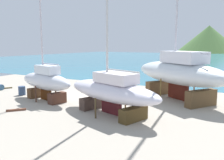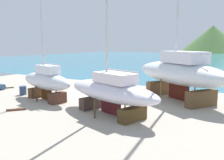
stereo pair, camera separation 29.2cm
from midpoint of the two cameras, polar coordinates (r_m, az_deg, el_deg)
The scene contains 12 objects.
ground_plane at distance 22.12m, azimuth -8.74°, elevation -4.64°, with size 40.20×40.20×0.00m, color #A09788.
sea_water at distance 82.26m, azimuth 20.42°, elevation 4.51°, with size 141.65×108.30×0.01m, color teal.
headland_hill at distance 179.45m, azimuth 22.59°, elevation 6.29°, with size 82.32×82.32×34.95m, color #476C35.
sailboat_far_slipway at distance 22.19m, azimuth -14.96°, elevation -0.15°, with size 7.05×3.38×11.94m.
sailboat_mid_port at distance 22.22m, azimuth 16.08°, elevation 1.78°, with size 10.93×9.01×18.62m.
sailboat_small_center at distance 17.08m, azimuth 0.26°, elevation -2.54°, with size 8.94×5.15×11.91m.
barrel_rust_mid at distance 25.48m, azimuth -20.03°, elevation -2.33°, with size 0.67×0.67×0.87m, color navy.
barrel_tipped_left at distance 30.83m, azimuth -14.74°, elevation -0.24°, with size 0.63×0.63×0.90m, color #58301E.
barrel_rust_far at distance 29.22m, azimuth -24.47°, elevation -1.47°, with size 0.64×0.64×0.76m, color #355675.
barrel_blue_faded at distance 29.88m, azimuth -12.00°, elevation -0.56°, with size 0.63×0.63×0.75m, color #374D6B.
timber_plank_far at distance 19.72m, azimuth -21.31°, elevation -6.54°, with size 1.43×0.16×0.15m, color brown.
timber_long_fore at distance 29.74m, azimuth -23.79°, elevation -1.76°, with size 1.90×0.15×0.13m, color brown.
Camera 2 is at (13.63, -19.38, 5.01)m, focal length 38.61 mm.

